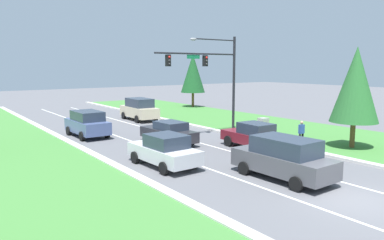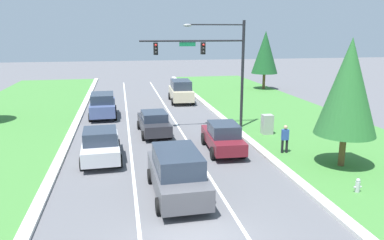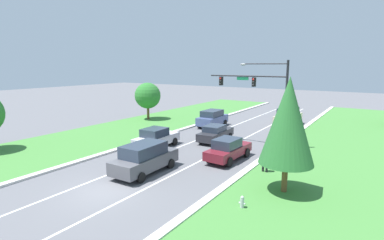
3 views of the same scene
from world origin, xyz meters
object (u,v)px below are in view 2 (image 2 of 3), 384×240
at_px(utility_cabinet, 267,125).
at_px(pedestrian, 285,138).
at_px(burgundy_sedan, 223,137).
at_px(graphite_suv, 177,173).
at_px(charcoal_sedan, 154,123).
at_px(slate_blue_suv, 103,105).
at_px(traffic_signal_mast, 214,58).
at_px(champagne_suv, 181,91).
at_px(conifer_near_right_tree, 348,87).
at_px(silver_sedan, 101,145).
at_px(conifer_far_right_tree, 265,52).
at_px(fire_hydrant, 358,186).

relative_size(utility_cabinet, pedestrian, 0.82).
relative_size(burgundy_sedan, graphite_suv, 0.92).
distance_m(charcoal_sedan, utility_cabinet, 7.63).
distance_m(slate_blue_suv, utility_cabinet, 13.38).
xyz_separation_m(traffic_signal_mast, champagne_suv, (-0.56, 10.85, -3.92)).
height_order(burgundy_sedan, pedestrian, burgundy_sedan).
bearing_deg(traffic_signal_mast, champagne_suv, 92.95).
xyz_separation_m(pedestrian, conifer_near_right_tree, (2.00, -2.48, 3.20)).
relative_size(slate_blue_suv, silver_sedan, 0.99).
xyz_separation_m(charcoal_sedan, burgundy_sedan, (3.57, -4.56, 0.07)).
height_order(conifer_near_right_tree, conifer_far_right_tree, conifer_far_right_tree).
xyz_separation_m(fire_hydrant, conifer_far_right_tree, (7.10, 28.92, 4.05)).
distance_m(charcoal_sedan, silver_sedan, 5.81).
bearing_deg(silver_sedan, champagne_suv, 64.26).
xyz_separation_m(traffic_signal_mast, silver_sedan, (-7.55, -5.23, -4.16)).
xyz_separation_m(slate_blue_suv, graphite_suv, (3.66, -15.86, 0.01)).
distance_m(slate_blue_suv, conifer_far_right_tree, 22.07).
xyz_separation_m(burgundy_sedan, champagne_suv, (0.12, 15.86, 0.25)).
distance_m(pedestrian, fire_hydrant, 5.69).
height_order(burgundy_sedan, conifer_near_right_tree, conifer_near_right_tree).
xyz_separation_m(utility_cabinet, conifer_far_right_tree, (7.35, 19.31, 3.70)).
xyz_separation_m(burgundy_sedan, graphite_suv, (-3.50, -5.45, 0.16)).
bearing_deg(conifer_near_right_tree, charcoal_sedan, 137.31).
height_order(burgundy_sedan, fire_hydrant, burgundy_sedan).
xyz_separation_m(silver_sedan, champagne_suv, (6.99, 16.08, 0.24)).
height_order(graphite_suv, silver_sedan, graphite_suv).
bearing_deg(burgundy_sedan, traffic_signal_mast, 84.81).
relative_size(slate_blue_suv, champagne_suv, 0.90).
bearing_deg(conifer_near_right_tree, fire_hydrant, -110.89).
xyz_separation_m(graphite_suv, conifer_near_right_tree, (8.81, 1.82, 3.11)).
bearing_deg(fire_hydrant, graphite_suv, 170.25).
bearing_deg(slate_blue_suv, burgundy_sedan, -56.48).
height_order(graphite_suv, conifer_near_right_tree, conifer_near_right_tree).
distance_m(fire_hydrant, conifer_near_right_tree, 5.06).
bearing_deg(slate_blue_suv, champagne_suv, 35.79).
distance_m(charcoal_sedan, graphite_suv, 10.01).
bearing_deg(fire_hydrant, pedestrian, 98.19).
distance_m(traffic_signal_mast, fire_hydrant, 13.13).
relative_size(silver_sedan, conifer_far_right_tree, 0.67).
height_order(silver_sedan, pedestrian, silver_sedan).
distance_m(traffic_signal_mast, charcoal_sedan, 6.02).
bearing_deg(graphite_suv, pedestrian, 30.97).
bearing_deg(conifer_far_right_tree, charcoal_sedan, -130.04).
distance_m(utility_cabinet, fire_hydrant, 9.62).
height_order(slate_blue_suv, silver_sedan, slate_blue_suv).
height_order(traffic_signal_mast, pedestrian, traffic_signal_mast).
relative_size(charcoal_sedan, conifer_near_right_tree, 0.72).
relative_size(champagne_suv, utility_cabinet, 3.69).
height_order(fire_hydrant, conifer_far_right_tree, conifer_far_right_tree).
height_order(slate_blue_suv, pedestrian, slate_blue_suv).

